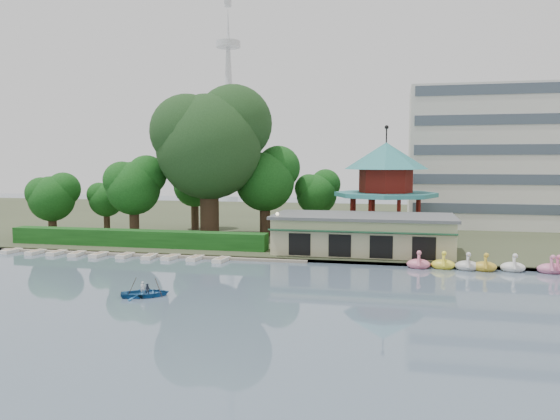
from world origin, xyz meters
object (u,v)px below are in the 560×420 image
(pavilion, at_px, (386,181))
(rowboat_with_passengers, at_px, (145,290))
(dock, at_px, (148,255))
(big_tree, at_px, (211,139))
(boathouse, at_px, (363,233))

(pavilion, xyz_separation_m, rowboat_with_passengers, (-16.44, -30.79, -6.98))
(pavilion, height_order, rowboat_with_passengers, pavilion)
(dock, xyz_separation_m, big_tree, (3.17, 11.01, 12.40))
(dock, relative_size, rowboat_with_passengers, 5.84)
(boathouse, distance_m, pavilion, 11.43)
(dock, distance_m, big_tree, 16.88)
(pavilion, bearing_deg, big_tree, -169.68)
(boathouse, height_order, pavilion, pavilion)
(boathouse, height_order, rowboat_with_passengers, boathouse)
(big_tree, relative_size, rowboat_with_passengers, 3.23)
(dock, height_order, boathouse, boathouse)
(boathouse, bearing_deg, pavilion, 78.72)
(pavilion, relative_size, big_tree, 0.72)
(dock, xyz_separation_m, boathouse, (22.00, 4.77, 2.25))
(boathouse, distance_m, rowboat_with_passengers, 25.35)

